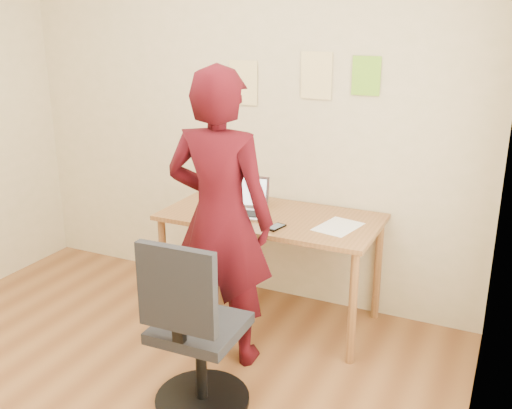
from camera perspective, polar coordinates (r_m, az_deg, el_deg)
The scene contains 10 objects.
room at distance 2.63m, azimuth -19.16°, elevation 3.94°, with size 3.58×3.58×2.78m.
desk at distance 3.72m, azimuth 1.50°, elevation -2.30°, with size 1.40×0.70×0.74m.
laptop at distance 3.73m, azimuth -1.32°, elevation -0.05°, with size 0.35×0.33×0.22m.
paper_sheet at distance 3.52m, azimuth 8.22°, elevation -2.20°, with size 0.22×0.31×0.00m, color white.
phone at distance 3.46m, azimuth 1.99°, elevation -2.27°, with size 0.10×0.15×0.01m.
wall_note_left at distance 3.99m, azimuth -1.28°, elevation 12.07°, with size 0.21×0.00×0.30m, color #F3D891.
wall_note_mid at distance 3.78m, azimuth 6.05°, elevation 12.70°, with size 0.21×0.00×0.30m, color #F3D891.
wall_note_right at distance 3.69m, azimuth 10.96°, elevation 12.51°, with size 0.18×0.00×0.24m, color #7DC52C.
office_chair at distance 2.96m, azimuth -6.21°, elevation -13.25°, with size 0.50×0.50×0.97m.
person at distance 3.23m, azimuth -3.62°, elevation -1.50°, with size 0.63×0.41×1.73m, color #3B080E.
Camera 1 is at (1.81, -1.82, 1.95)m, focal length 40.00 mm.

